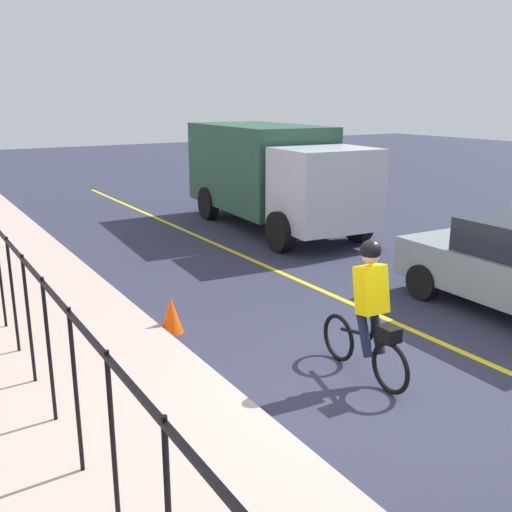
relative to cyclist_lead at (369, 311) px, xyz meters
name	(u,v)px	position (x,y,z in m)	size (l,w,h in m)	color
ground_plane	(382,382)	(-0.20, -0.10, -0.91)	(80.00, 80.00, 0.00)	#2C2F42
lane_line_centre	(466,354)	(-0.20, -1.70, -0.91)	(36.00, 0.12, 0.01)	yellow
sidewalk	(124,461)	(-0.20, 3.30, -0.84)	(40.00, 3.20, 0.15)	#B9A498
iron_fence	(46,325)	(0.80, 3.70, 0.32)	(14.56, 0.04, 1.60)	black
cyclist_lead	(369,311)	(0.00, 0.00, 0.00)	(1.71, 0.38, 1.83)	black
box_truck_background	(271,172)	(8.30, -3.95, 0.64)	(6.87, 2.95, 2.78)	#274E3C
traffic_cone_near	(171,315)	(2.71, 1.52, -0.62)	(0.36, 0.36, 0.57)	#FC4D0B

